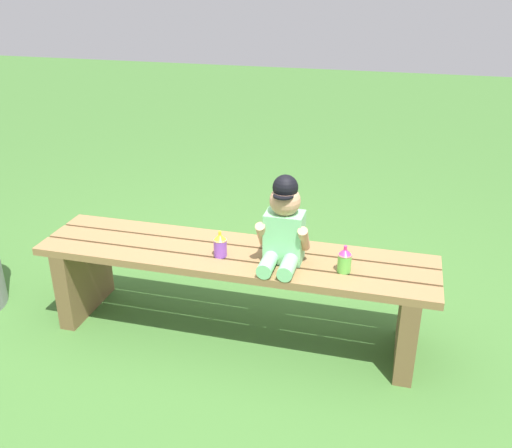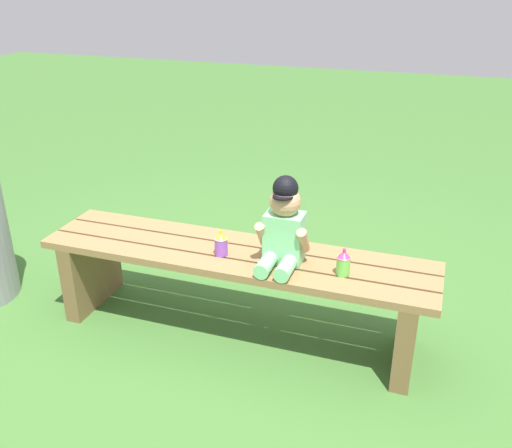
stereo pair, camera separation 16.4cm
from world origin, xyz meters
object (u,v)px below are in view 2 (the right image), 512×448
Objects in this scene: sippy_cup_left at (221,243)px; sippy_cup_right at (343,263)px; park_bench at (236,276)px; child_figure at (283,227)px.

sippy_cup_left and sippy_cup_right have the same top height.
sippy_cup_left is (-0.05, -0.05, 0.19)m from park_bench.
child_figure is at bearing -6.98° from park_bench.
child_figure reaches higher than sippy_cup_right.
child_figure is at bearing 4.37° from sippy_cup_left.
park_bench is 0.39m from child_figure.
sippy_cup_left is (-0.29, -0.02, -0.12)m from child_figure.
sippy_cup_left is at bearing -175.63° from child_figure.
child_figure is 3.26× the size of sippy_cup_left.
child_figure is at bearing 175.44° from sippy_cup_right.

